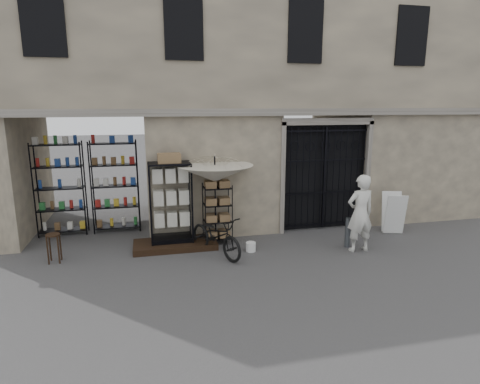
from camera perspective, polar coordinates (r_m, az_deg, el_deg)
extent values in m
plane|color=black|center=(9.12, 7.03, -9.93)|extent=(80.00, 80.00, 0.00)
cube|color=tan|center=(12.30, 0.89, 17.31)|extent=(14.00, 4.00, 9.00)
cube|color=black|center=(10.97, -20.95, 1.34)|extent=(3.00, 1.70, 3.00)
cube|color=black|center=(11.51, -20.79, 0.58)|extent=(2.70, 0.50, 2.50)
cube|color=black|center=(11.39, 11.56, 2.30)|extent=(2.50, 0.06, 3.00)
cube|color=black|center=(11.26, 11.89, 1.91)|extent=(0.05, 0.05, 2.80)
cube|color=black|center=(10.05, -9.19, -7.39)|extent=(2.00, 0.90, 0.15)
cube|color=black|center=(10.12, -9.62, -6.49)|extent=(1.04, 0.71, 0.11)
cube|color=silver|center=(9.57, -9.47, -1.85)|extent=(0.90, 0.13, 1.81)
cube|color=silver|center=(9.89, -9.79, -2.05)|extent=(0.87, 0.53, 1.51)
cube|color=olive|center=(9.67, -10.04, 4.46)|extent=(0.59, 0.47, 0.22)
cube|color=black|center=(10.07, -3.24, -3.10)|extent=(0.69, 0.51, 1.52)
cube|color=olive|center=(10.08, -3.23, -3.36)|extent=(0.59, 0.41, 1.14)
cylinder|color=black|center=(9.89, -3.54, -1.31)|extent=(0.05, 0.05, 2.22)
imported|color=beige|center=(9.73, -3.60, 3.32)|extent=(2.12, 2.14, 1.49)
cylinder|color=white|center=(9.67, 1.55, -7.79)|extent=(0.28, 0.28, 0.22)
imported|color=black|center=(9.52, -3.40, -8.87)|extent=(0.99, 1.12, 1.79)
cylinder|color=black|center=(9.77, -25.09, -5.53)|extent=(0.40, 0.40, 0.03)
cube|color=black|center=(9.86, -24.92, -7.30)|extent=(0.31, 0.31, 0.64)
cylinder|color=#565C62|center=(10.23, 15.07, -5.57)|extent=(0.16, 0.16, 0.74)
imported|color=silver|center=(10.15, 16.39, -7.99)|extent=(0.80, 1.90, 0.44)
cube|color=silver|center=(11.46, 21.24, -3.03)|extent=(0.57, 0.40, 1.09)
cube|color=silver|center=(11.77, 20.75, -2.59)|extent=(0.57, 0.40, 1.09)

